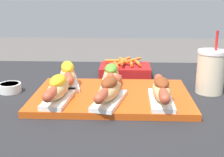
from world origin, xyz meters
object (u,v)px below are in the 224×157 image
object	(u,v)px
serving_tray	(112,96)
drink_cup	(210,72)
hot_dog_2	(161,91)
hot_dog_0	(58,89)
hot_dog_1	(109,90)
fries_basket	(125,69)
sauce_bowl	(10,87)
hot_dog_3	(68,75)
hot_dog_4	(111,76)

from	to	relation	value
serving_tray	drink_cup	xyz separation A→B (m)	(0.30, 0.08, 0.06)
hot_dog_2	drink_cup	world-z (taller)	drink_cup
hot_dog_0	hot_dog_1	xyz separation A→B (m)	(0.14, -0.01, -0.00)
hot_dog_1	fries_basket	world-z (taller)	hot_dog_1
hot_dog_0	fries_basket	world-z (taller)	hot_dog_0
hot_dog_0	sauce_bowl	distance (m)	0.22
serving_tray	sauce_bowl	size ratio (longest dim) A/B	6.49
hot_dog_3	hot_dog_1	bearing A→B (deg)	-47.40
hot_dog_2	sauce_bowl	bearing A→B (deg)	165.29
hot_dog_0	hot_dog_3	size ratio (longest dim) A/B	1.02
hot_dog_2	fries_basket	world-z (taller)	hot_dog_2
sauce_bowl	fries_basket	distance (m)	0.43
hot_dog_1	hot_dog_0	bearing A→B (deg)	176.39
serving_tray	fries_basket	size ratio (longest dim) A/B	2.42
hot_dog_2	drink_cup	size ratio (longest dim) A/B	1.07
hot_dog_0	drink_cup	bearing A→B (deg)	17.77
hot_dog_1	sauce_bowl	size ratio (longest dim) A/B	2.91
hot_dog_1	hot_dog_3	distance (m)	0.21
serving_tray	hot_dog_0	distance (m)	0.16
hot_dog_4	drink_cup	xyz separation A→B (m)	(0.31, 0.00, 0.02)
hot_dog_3	hot_dog_4	size ratio (longest dim) A/B	0.98
hot_dog_1	fries_basket	distance (m)	0.36
drink_cup	hot_dog_4	bearing A→B (deg)	-179.97
serving_tray	fries_basket	world-z (taller)	fries_basket
hot_dog_2	hot_dog_4	size ratio (longest dim) A/B	1.00
hot_dog_3	sauce_bowl	world-z (taller)	hot_dog_3
hot_dog_0	hot_dog_1	distance (m)	0.14
hot_dog_0	hot_dog_2	world-z (taller)	hot_dog_0
hot_dog_4	fries_basket	size ratio (longest dim) A/B	1.11
hot_dog_0	fries_basket	distance (m)	0.39
hot_dog_0	fries_basket	bearing A→B (deg)	62.48
serving_tray	hot_dog_4	distance (m)	0.09
sauce_bowl	hot_dog_2	bearing A→B (deg)	-14.71
hot_dog_3	fries_basket	size ratio (longest dim) A/B	1.08
drink_cup	hot_dog_2	bearing A→B (deg)	-139.13
serving_tray	sauce_bowl	world-z (taller)	sauce_bowl
sauce_bowl	fries_basket	size ratio (longest dim) A/B	0.37
fries_basket	hot_dog_4	bearing A→B (deg)	-101.87
hot_dog_1	hot_dog_2	bearing A→B (deg)	3.32
hot_dog_3	serving_tray	bearing A→B (deg)	-28.18
hot_dog_1	hot_dog_4	xyz separation A→B (m)	(-0.00, 0.15, -0.00)
serving_tray	hot_dog_0	bearing A→B (deg)	-154.94
serving_tray	hot_dog_2	distance (m)	0.16
hot_dog_3	sauce_bowl	distance (m)	0.19
serving_tray	hot_dog_2	bearing A→B (deg)	-26.30
hot_dog_2	hot_dog_3	distance (m)	0.31
hot_dog_0	hot_dog_2	xyz separation A→B (m)	(0.28, -0.00, -0.00)
hot_dog_2	hot_dog_1	bearing A→B (deg)	-176.68
serving_tray	hot_dog_3	xyz separation A→B (m)	(-0.14, 0.08, 0.04)
serving_tray	hot_dog_2	xyz separation A→B (m)	(0.14, -0.07, 0.04)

